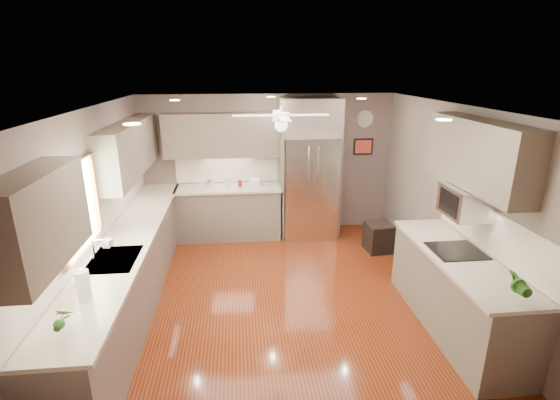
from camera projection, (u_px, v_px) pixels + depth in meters
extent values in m
plane|color=#4A1709|center=(283.00, 299.00, 5.40)|extent=(5.00, 5.00, 0.00)
plane|color=white|center=(284.00, 108.00, 4.61)|extent=(5.00, 5.00, 0.00)
plane|color=#66564E|center=(268.00, 165.00, 7.36)|extent=(4.50, 0.00, 4.50)
plane|color=#66564E|center=(327.00, 340.00, 2.64)|extent=(4.50, 0.00, 4.50)
plane|color=#66564E|center=(94.00, 218.00, 4.78)|extent=(0.00, 5.00, 5.00)
plane|color=#66564E|center=(457.00, 205.00, 5.23)|extent=(0.00, 5.00, 5.00)
cylinder|color=silver|center=(209.00, 183.00, 7.07)|extent=(0.10, 0.10, 0.15)
cylinder|color=beige|center=(228.00, 182.00, 7.09)|extent=(0.10, 0.10, 0.16)
cylinder|color=maroon|center=(240.00, 183.00, 7.10)|extent=(0.08, 0.08, 0.11)
imported|color=white|center=(108.00, 242.00, 4.65)|extent=(0.09, 0.09, 0.18)
imported|color=#265418|center=(60.00, 319.00, 3.16)|extent=(0.15, 0.11, 0.27)
imported|color=#265418|center=(519.00, 284.00, 3.62)|extent=(0.18, 0.15, 0.32)
imported|color=beige|center=(256.00, 184.00, 7.16)|extent=(0.25, 0.25, 0.06)
cube|color=brown|center=(131.00, 271.00, 5.20)|extent=(0.60, 4.70, 0.90)
cube|color=beige|center=(128.00, 237.00, 5.06)|extent=(0.65, 4.70, 0.04)
cube|color=#F2DEC7|center=(100.00, 217.00, 4.94)|extent=(0.02, 4.70, 0.50)
cube|color=brown|center=(230.00, 213.00, 7.26)|extent=(1.85, 0.60, 0.90)
cube|color=beige|center=(228.00, 188.00, 7.10)|extent=(1.85, 0.65, 0.04)
cube|color=#F2DEC7|center=(228.00, 168.00, 7.30)|extent=(1.85, 0.02, 0.50)
cube|color=brown|center=(37.00, 220.00, 3.11)|extent=(0.33, 1.20, 0.75)
cube|color=brown|center=(130.00, 148.00, 5.84)|extent=(0.33, 2.40, 0.75)
cube|color=brown|center=(227.00, 135.00, 6.96)|extent=(2.15, 0.33, 0.75)
cube|color=brown|center=(478.00, 154.00, 4.45)|extent=(0.33, 1.70, 0.75)
cube|color=#BFF2B2|center=(76.00, 208.00, 4.22)|extent=(0.01, 1.00, 0.80)
cube|color=brown|center=(72.00, 167.00, 4.08)|extent=(0.05, 1.12, 0.06)
cube|color=brown|center=(85.00, 245.00, 4.35)|extent=(0.05, 1.12, 0.06)
cube|color=brown|center=(57.00, 226.00, 3.72)|extent=(0.05, 0.06, 0.80)
cube|color=brown|center=(95.00, 193.00, 4.72)|extent=(0.05, 0.06, 0.80)
cube|color=silver|center=(114.00, 260.00, 4.44)|extent=(0.50, 0.70, 0.03)
cube|color=#262626|center=(114.00, 263.00, 4.45)|extent=(0.44, 0.62, 0.05)
cylinder|color=silver|center=(93.00, 251.00, 4.38)|extent=(0.02, 0.02, 0.24)
cylinder|color=silver|center=(98.00, 240.00, 4.35)|extent=(0.16, 0.02, 0.02)
cube|color=silver|center=(309.00, 187.00, 7.20)|extent=(0.92, 0.72, 1.82)
cube|color=black|center=(312.00, 207.00, 6.96)|extent=(0.88, 0.02, 0.02)
cube|color=black|center=(313.00, 173.00, 6.77)|extent=(0.01, 0.02, 1.00)
cylinder|color=silver|center=(309.00, 174.00, 6.73)|extent=(0.02, 0.02, 0.90)
cylinder|color=silver|center=(318.00, 174.00, 6.74)|extent=(0.02, 0.02, 0.90)
cube|color=brown|center=(310.00, 117.00, 6.87)|extent=(1.04, 0.60, 0.63)
cube|color=brown|center=(281.00, 187.00, 7.21)|extent=(0.06, 0.60, 1.82)
cube|color=brown|center=(336.00, 185.00, 7.31)|extent=(0.06, 0.60, 1.82)
cube|color=brown|center=(456.00, 293.00, 4.69)|extent=(0.65, 2.20, 0.90)
cube|color=beige|center=(461.00, 257.00, 4.54)|extent=(0.70, 2.20, 0.04)
cube|color=#F2DEC7|center=(492.00, 232.00, 4.48)|extent=(0.02, 2.20, 0.50)
cube|color=black|center=(456.00, 251.00, 4.63)|extent=(0.56, 0.52, 0.01)
cube|color=silver|center=(466.00, 202.00, 4.61)|extent=(0.42, 0.55, 0.34)
cube|color=black|center=(448.00, 202.00, 4.59)|extent=(0.02, 0.40, 0.26)
cylinder|color=white|center=(281.00, 109.00, 4.91)|extent=(0.03, 0.03, 0.08)
cylinder|color=white|center=(281.00, 117.00, 4.94)|extent=(0.22, 0.22, 0.10)
sphere|color=white|center=(281.00, 125.00, 4.97)|extent=(0.16, 0.16, 0.16)
cube|color=white|center=(309.00, 115.00, 4.97)|extent=(0.48, 0.11, 0.01)
cube|color=white|center=(278.00, 112.00, 5.26)|extent=(0.11, 0.48, 0.01)
cube|color=white|center=(252.00, 116.00, 4.90)|extent=(0.48, 0.11, 0.01)
cube|color=white|center=(284.00, 119.00, 4.60)|extent=(0.11, 0.48, 0.01)
cylinder|color=white|center=(175.00, 100.00, 5.70)|extent=(0.14, 0.14, 0.01)
cylinder|color=white|center=(361.00, 99.00, 5.97)|extent=(0.14, 0.14, 0.01)
cylinder|color=white|center=(132.00, 124.00, 3.34)|extent=(0.14, 0.14, 0.01)
cylinder|color=white|center=(444.00, 120.00, 3.61)|extent=(0.14, 0.14, 0.01)
cylinder|color=white|center=(271.00, 97.00, 6.31)|extent=(0.14, 0.14, 0.01)
cylinder|color=white|center=(365.00, 119.00, 7.27)|extent=(0.30, 0.03, 0.30)
cylinder|color=silver|center=(365.00, 119.00, 7.26)|extent=(0.29, 0.00, 0.29)
cube|color=black|center=(363.00, 147.00, 7.42)|extent=(0.36, 0.03, 0.30)
cube|color=red|center=(363.00, 147.00, 7.41)|extent=(0.30, 0.01, 0.24)
cube|color=black|center=(379.00, 238.00, 6.76)|extent=(0.46, 0.46, 0.47)
cube|color=black|center=(380.00, 225.00, 6.69)|extent=(0.44, 0.44, 0.03)
cylinder|color=white|center=(83.00, 286.00, 3.63)|extent=(0.12, 0.12, 0.29)
cylinder|color=silver|center=(83.00, 285.00, 3.62)|extent=(0.02, 0.02, 0.31)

